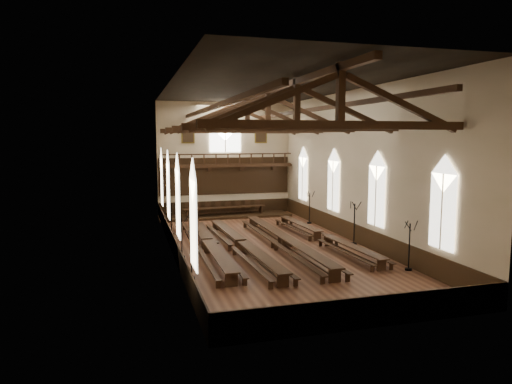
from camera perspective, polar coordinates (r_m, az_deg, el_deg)
ground at (r=29.22m, az=1.44°, el=-6.81°), size 26.00×26.00×0.00m
room_walls at (r=28.40m, az=1.48°, el=5.96°), size 26.00×26.00×26.00m
wainscot_band at (r=29.09m, az=1.45°, el=-5.66°), size 12.00×26.00×1.20m
side_windows at (r=28.57m, az=1.47°, el=0.50°), size 11.85×19.80×4.50m
end_window at (r=40.90m, az=-3.87°, el=7.29°), size 2.80×0.12×3.80m
minstrels_gallery at (r=40.78m, az=-3.77°, el=2.63°), size 11.80×1.24×3.70m
portraits at (r=40.90m, az=-3.87°, el=7.12°), size 7.75×0.09×1.45m
roof_trusses at (r=28.43m, az=1.49°, el=9.50°), size 11.70×25.70×2.80m
refectory_row_a at (r=28.04m, az=-6.10°, el=-6.27°), size 1.58×14.50×0.76m
refectory_row_b at (r=27.64m, az=-1.80°, el=-6.45°), size 1.78×14.38×0.74m
refectory_row_c at (r=28.60m, az=3.58°, el=-5.93°), size 1.70×14.83×0.79m
refectory_row_d at (r=30.30m, az=8.35°, el=-5.42°), size 1.75×13.88×0.69m
dais at (r=39.94m, az=-3.90°, el=-2.98°), size 11.40×2.82×0.19m
high_table at (r=39.83m, az=-3.91°, el=-2.03°), size 7.31×1.52×0.68m
high_chairs at (r=40.53m, az=-4.12°, el=-1.85°), size 6.82×0.53×1.08m
candelabrum_left_near at (r=22.74m, az=-8.07°, el=-8.96°), size 0.71×0.71×2.41m
candelabrum_left_mid at (r=26.72m, az=-9.25°, el=-6.53°), size 0.67×0.77×2.49m
candelabrum_left_far at (r=33.10m, az=-10.52°, el=-4.00°), size 0.73×0.69×2.42m
candelabrum_right_near at (r=25.22m, az=18.57°, el=-7.51°), size 0.80×0.74×2.63m
candelabrum_right_mid at (r=30.22m, az=12.16°, el=-4.84°), size 0.76×0.87×2.82m
candelabrum_right_far at (r=36.98m, az=6.69°, el=-2.70°), size 0.80×0.74×2.62m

